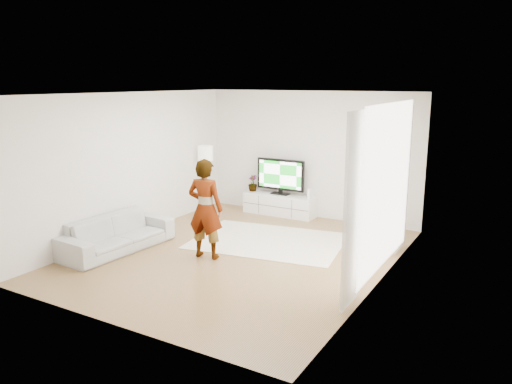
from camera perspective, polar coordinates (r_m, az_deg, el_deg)
The scene contains 17 objects.
floor at distance 8.91m, azimuth -1.93°, elevation -7.15°, with size 6.00×6.00×0.00m, color #9C7B46.
ceiling at distance 8.38m, azimuth -2.08°, elevation 11.16°, with size 6.00×6.00×0.00m, color white.
wall_left at distance 10.06m, azimuth -14.19°, elevation 3.02°, with size 0.02×6.00×2.80m, color silver.
wall_right at distance 7.54m, azimuth 14.34°, elevation -0.12°, with size 0.02×6.00×2.80m, color silver.
wall_back at distance 11.16m, azimuth 6.19°, elevation 4.24°, with size 5.00×0.02×2.80m, color silver.
wall_front at distance 6.26m, azimuth -16.70°, elevation -2.86°, with size 5.00×0.02×2.80m, color silver.
window at distance 7.82m, azimuth 14.82°, elevation 0.67°, with size 0.01×2.60×2.50m, color white.
curtain_near at distance 6.65m, azimuth 11.12°, elevation -2.10°, with size 0.04×0.70×2.60m, color white.
curtain_far at distance 9.10m, azimuth 16.49°, elevation 1.57°, with size 0.04×0.70×2.60m, color white.
media_console at distance 11.44m, azimuth 2.72°, elevation -1.43°, with size 1.68×0.48×0.47m.
television at distance 11.32m, azimuth 2.82°, elevation 1.92°, with size 1.16×0.23×0.81m.
game_console at distance 11.05m, azimuth 6.13°, elevation -0.13°, with size 0.07×0.17×0.22m.
potted_plant at distance 11.68m, azimuth -0.38°, elevation 1.02°, with size 0.21×0.21×0.38m, color #3F7238.
rug at distance 9.61m, azimuth 1.39°, elevation -5.60°, with size 2.79×2.01×0.01m, color #F0E6CD.
player at distance 8.54m, azimuth -5.80°, elevation -1.92°, with size 0.63×0.41×1.73m, color #334772.
sofa at distance 9.38m, azimuth -15.59°, elevation -4.60°, with size 2.13×0.83×0.62m, color #B5B5B0.
floor_lamp at distance 11.47m, azimuth -5.80°, elevation 4.10°, with size 0.35×0.35×1.56m.
Camera 1 is at (4.44, -7.11, 3.02)m, focal length 35.00 mm.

